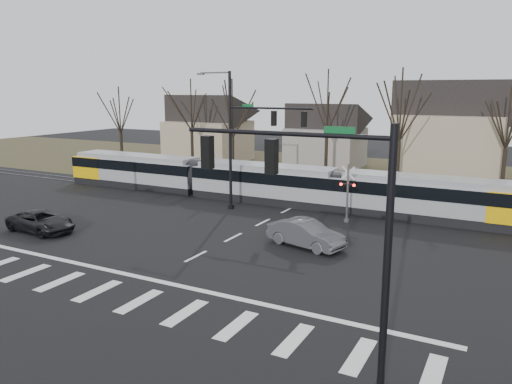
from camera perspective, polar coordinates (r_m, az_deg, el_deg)
The scene contains 16 objects.
ground at distance 25.92m, azimuth -9.42°, elevation -8.54°, with size 140.00×140.00×0.00m, color black.
grass_verge at distance 54.13m, azimuth 11.43°, elevation 1.94°, with size 140.00×28.00×0.01m, color #38331E.
crosswalk at distance 23.10m, azimuth -15.51°, elevation -11.37°, with size 27.00×2.60×0.01m.
stop_line at distance 24.61m, azimuth -11.97°, elevation -9.74°, with size 28.00×0.35×0.01m, color silver.
lane_dashes at distance 39.31m, azimuth 4.76°, elevation -1.46°, with size 0.18×30.00×0.01m.
rail_pair at distance 39.12m, azimuth 4.65°, elevation -1.49°, with size 90.00×1.52×0.06m.
tram at distance 40.20m, azimuth 0.91°, elevation 1.25°, with size 39.71×2.95×3.01m.
sedan at distance 28.83m, azimuth 5.72°, elevation -4.76°, with size 4.93×2.76×1.54m, color #4A4B51.
suv at distance 34.55m, azimuth -23.36°, elevation -3.09°, with size 4.93×2.51×1.33m, color black.
signal_pole_near_right at distance 14.59m, azimuth 7.73°, elevation -3.15°, with size 6.72×0.44×8.00m.
signal_pole_far at distance 36.33m, azimuth -0.79°, elevation 6.60°, with size 9.28×0.44×10.20m.
rail_crossing_signal at distance 34.28m, azimuth 10.40°, elevation -0.33°, with size 1.08×0.36×4.00m.
tree_row at distance 47.24m, azimuth 11.92°, elevation 6.66°, with size 59.20×7.20×10.00m.
house_a at distance 63.85m, azimuth -5.48°, elevation 7.58°, with size 9.72×8.64×8.60m.
house_b at distance 58.96m, azimuth 8.01°, elevation 6.72°, with size 8.64×7.56×7.65m.
house_c at distance 52.74m, azimuth 21.45°, elevation 6.85°, with size 10.80×8.64×10.10m.
Camera 1 is at (14.90, -19.28, 8.85)m, focal length 35.00 mm.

